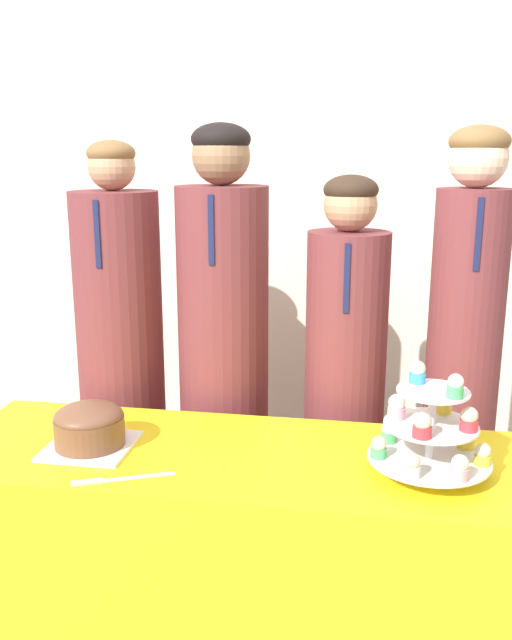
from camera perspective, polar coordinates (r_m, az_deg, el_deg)
wall_back at (r=3.02m, az=3.38°, el=10.54°), size 9.00×0.06×2.70m
table at (r=2.11m, az=-1.09°, el=-19.90°), size 1.69×0.56×0.71m
round_cake at (r=2.00m, az=-13.87°, el=-8.66°), size 0.24×0.24×0.13m
cake_knife at (r=1.83m, az=-12.53°, el=-13.07°), size 0.25×0.12×0.01m
cupcake_stand at (r=1.83m, az=14.53°, el=-9.01°), size 0.32×0.32×0.29m
student_0 at (r=2.52m, az=-11.21°, el=-4.61°), size 0.31×0.31×1.57m
student_1 at (r=2.41m, az=-2.73°, el=-4.40°), size 0.32×0.32×1.62m
student_2 at (r=2.38m, az=7.42°, el=-6.61°), size 0.28×0.28×1.46m
student_3 at (r=2.37m, az=16.91°, el=-4.70°), size 0.24×0.25×1.61m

